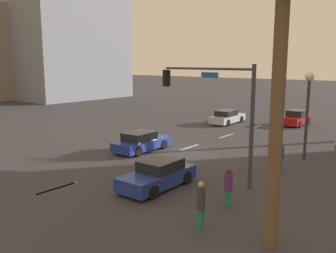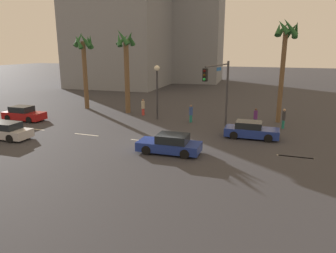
% 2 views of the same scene
% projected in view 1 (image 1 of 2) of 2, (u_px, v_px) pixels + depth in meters
% --- Properties ---
extents(ground_plane, '(220.00, 220.00, 0.00)m').
position_uv_depth(ground_plane, '(176.00, 152.00, 24.82)').
color(ground_plane, '#333338').
extents(lane_stripe_0, '(2.19, 0.14, 0.01)m').
position_uv_depth(lane_stripe_0, '(279.00, 120.00, 38.62)').
color(lane_stripe_0, silver).
rests_on(lane_stripe_0, ground_plane).
extents(lane_stripe_1, '(2.31, 0.14, 0.01)m').
position_uv_depth(lane_stripe_1, '(256.00, 127.00, 34.33)').
color(lane_stripe_1, silver).
rests_on(lane_stripe_1, ground_plane).
extents(lane_stripe_2, '(2.32, 0.14, 0.01)m').
position_uv_depth(lane_stripe_2, '(226.00, 136.00, 30.09)').
color(lane_stripe_2, silver).
rests_on(lane_stripe_2, ground_plane).
extents(lane_stripe_3, '(2.17, 0.14, 0.01)m').
position_uv_depth(lane_stripe_3, '(190.00, 147.00, 26.07)').
color(lane_stripe_3, silver).
rests_on(lane_stripe_3, ground_plane).
extents(lane_stripe_4, '(2.21, 0.14, 0.01)m').
position_uv_depth(lane_stripe_4, '(56.00, 188.00, 17.55)').
color(lane_stripe_4, silver).
rests_on(lane_stripe_4, ground_plane).
extents(lane_stripe_5, '(2.34, 0.14, 0.01)m').
position_uv_depth(lane_stripe_5, '(57.00, 188.00, 17.57)').
color(lane_stripe_5, silver).
rests_on(lane_stripe_5, ground_plane).
extents(car_0, '(4.41, 2.04, 1.34)m').
position_uv_depth(car_0, '(141.00, 142.00, 24.98)').
color(car_0, navy).
rests_on(car_0, ground_plane).
extents(car_1, '(4.24, 1.91, 1.44)m').
position_uv_depth(car_1, '(296.00, 118.00, 35.35)').
color(car_1, maroon).
rests_on(car_1, ground_plane).
extents(car_2, '(4.27, 1.92, 1.35)m').
position_uv_depth(car_2, '(158.00, 175.00, 17.66)').
color(car_2, navy).
rests_on(car_2, ground_plane).
extents(car_3, '(4.75, 1.94, 1.35)m').
position_uv_depth(car_3, '(227.00, 117.00, 36.24)').
color(car_3, '#B7B7BC').
rests_on(car_3, ground_plane).
extents(traffic_signal, '(1.05, 6.19, 5.96)m').
position_uv_depth(traffic_signal, '(216.00, 100.00, 18.40)').
color(traffic_signal, '#38383D').
rests_on(traffic_signal, ground_plane).
extents(streetlamp, '(0.56, 0.56, 5.46)m').
position_uv_depth(streetlamp, '(308.00, 98.00, 22.11)').
color(streetlamp, '#2D2D33').
rests_on(streetlamp, ground_plane).
extents(pedestrian_0, '(0.44, 0.44, 1.75)m').
position_uv_depth(pedestrian_0, '(228.00, 186.00, 15.17)').
color(pedestrian_0, '#1E7266').
rests_on(pedestrian_0, ground_plane).
extents(pedestrian_1, '(0.34, 0.34, 1.81)m').
position_uv_depth(pedestrian_1, '(201.00, 204.00, 13.13)').
color(pedestrian_1, '#1E7266').
rests_on(pedestrian_1, ground_plane).
extents(pedestrian_2, '(0.52, 0.52, 1.73)m').
position_uv_depth(pedestrian_2, '(280.00, 157.00, 19.96)').
color(pedestrian_2, '#1E7266').
rests_on(pedestrian_2, ground_plane).
extents(palm_tree_1, '(2.27, 2.70, 9.79)m').
position_uv_depth(palm_tree_1, '(280.00, 22.00, 10.80)').
color(palm_tree_1, brown).
rests_on(palm_tree_1, ground_plane).
extents(building_2, '(17.85, 17.67, 18.16)m').
position_uv_depth(building_2, '(60.00, 45.00, 62.77)').
color(building_2, gray).
rests_on(building_2, ground_plane).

